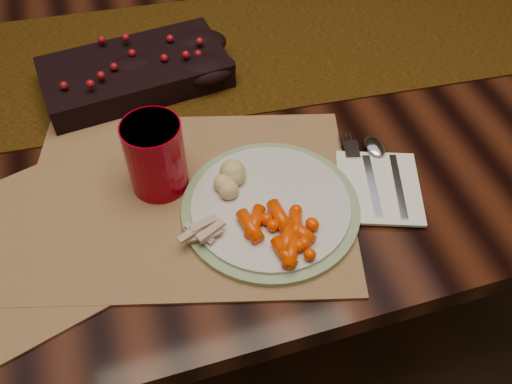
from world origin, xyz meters
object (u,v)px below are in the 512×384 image
object	(u,v)px
centerpiece	(135,69)
placemat_main	(189,198)
dining_table	(231,213)
mashed_potatoes	(233,177)
dinner_plate	(271,207)
turkey_shreds	(205,232)
napkin	(379,187)
red_cup	(156,156)
baby_carrots	(285,230)

from	to	relation	value
centerpiece	placemat_main	bearing A→B (deg)	-83.74
dining_table	mashed_potatoes	distance (m)	0.49
dinner_plate	turkey_shreds	xyz separation A→B (m)	(-0.10, -0.03, 0.02)
placemat_main	mashed_potatoes	world-z (taller)	mashed_potatoes
centerpiece	napkin	xyz separation A→B (m)	(0.31, -0.36, -0.03)
turkey_shreds	red_cup	xyz separation A→B (m)	(-0.04, 0.13, 0.04)
turkey_shreds	centerpiece	bearing A→B (deg)	95.79
centerpiece	turkey_shreds	size ratio (longest dim) A/B	4.17
mashed_potatoes	turkey_shreds	size ratio (longest dim) A/B	0.92
baby_carrots	napkin	size ratio (longest dim) A/B	0.72
centerpiece	napkin	world-z (taller)	centerpiece
baby_carrots	red_cup	size ratio (longest dim) A/B	0.88
centerpiece	baby_carrots	size ratio (longest dim) A/B	3.09
baby_carrots	napkin	world-z (taller)	baby_carrots
placemat_main	turkey_shreds	distance (m)	0.09
dining_table	baby_carrots	world-z (taller)	baby_carrots
dining_table	placemat_main	size ratio (longest dim) A/B	3.71
dinner_plate	baby_carrots	bearing A→B (deg)	-88.40
placemat_main	red_cup	xyz separation A→B (m)	(-0.03, 0.04, 0.06)
placemat_main	baby_carrots	distance (m)	0.16
placemat_main	turkey_shreds	size ratio (longest dim) A/B	6.31
baby_carrots	turkey_shreds	bearing A→B (deg)	164.68
dining_table	baby_carrots	distance (m)	0.54
baby_carrots	turkey_shreds	size ratio (longest dim) A/B	1.35
placemat_main	napkin	xyz separation A→B (m)	(0.28, -0.07, 0.00)
centerpiece	dinner_plate	distance (m)	0.38
dining_table	napkin	world-z (taller)	napkin
dining_table	red_cup	bearing A→B (deg)	-127.17
turkey_shreds	placemat_main	bearing A→B (deg)	94.24
centerpiece	placemat_main	distance (m)	0.29
centerpiece	dining_table	bearing A→B (deg)	-18.84
dining_table	turkey_shreds	distance (m)	0.53
dining_table	mashed_potatoes	xyz separation A→B (m)	(-0.05, -0.25, 0.41)
centerpiece	turkey_shreds	world-z (taller)	centerpiece
centerpiece	placemat_main	size ratio (longest dim) A/B	0.66
turkey_shreds	red_cup	size ratio (longest dim) A/B	0.65
mashed_potatoes	baby_carrots	bearing A→B (deg)	-67.50
dinner_plate	napkin	distance (m)	0.17
centerpiece	red_cup	distance (m)	0.25
baby_carrots	napkin	distance (m)	0.18
mashed_potatoes	turkey_shreds	bearing A→B (deg)	-127.92
dining_table	red_cup	size ratio (longest dim) A/B	15.22
centerpiece	mashed_potatoes	world-z (taller)	centerpiece
placemat_main	napkin	bearing A→B (deg)	1.61
dining_table	red_cup	distance (m)	0.51
dinner_plate	baby_carrots	size ratio (longest dim) A/B	2.52
turkey_shreds	napkin	bearing A→B (deg)	4.47
centerpiece	turkey_shreds	bearing A→B (deg)	-84.21
napkin	baby_carrots	bearing A→B (deg)	-143.84
placemat_main	baby_carrots	xyz separation A→B (m)	(0.11, -0.12, 0.03)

